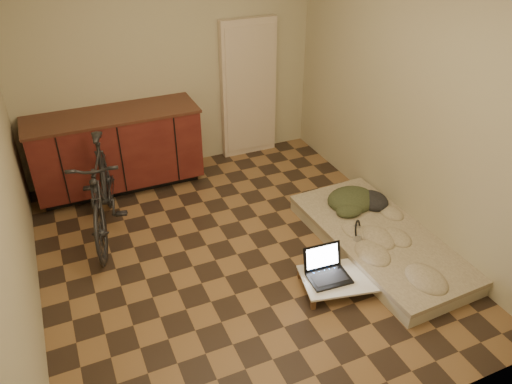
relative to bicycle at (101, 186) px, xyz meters
name	(u,v)px	position (x,y,z in m)	size (l,w,h in m)	color
room_shell	(234,129)	(1.04, -0.89, 0.78)	(3.50, 4.00, 2.60)	brown
cabinets	(117,150)	(0.29, 0.81, -0.06)	(1.84, 0.62, 0.91)	black
appliance_panel	(248,89)	(1.99, 1.05, 0.33)	(0.70, 0.10, 1.70)	beige
bicycle	(101,186)	(0.00, 0.00, 0.00)	(0.48, 1.62, 1.05)	black
futon	(380,240)	(2.34, -1.34, -0.44)	(0.99, 1.95, 0.16)	#B9B094
clothing_pile	(358,195)	(2.42, -0.81, -0.25)	(0.54, 0.45, 0.22)	#303921
headphones	(358,229)	(2.11, -1.28, -0.29)	(0.22, 0.20, 0.14)	black
lap_desk	(342,278)	(1.71, -1.68, -0.42)	(0.78, 0.59, 0.12)	brown
laptop	(327,270)	(1.59, -1.60, -0.36)	(0.37, 0.34, 0.24)	black
mouse	(371,274)	(1.94, -1.76, -0.39)	(0.06, 0.11, 0.04)	silver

